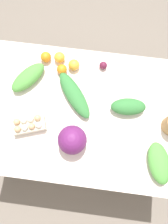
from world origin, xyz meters
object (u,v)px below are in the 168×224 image
Objects in this scene: greens_bunch_kale at (128,107)px; greens_bunch_beet_tops at (74,95)px; cabbage_purple at (72,140)px; greens_bunch_scallion at (159,163)px; orange_2 at (74,65)px; orange_3 at (46,57)px; orange_0 at (60,57)px; beet_root at (103,65)px; egg_carton at (29,124)px; orange_1 at (62,69)px; greens_bunch_dandelion at (28,77)px.

greens_bunch_kale is 0.62× the size of greens_bunch_beet_tops.
cabbage_purple is 0.70× the size of greens_bunch_scallion.
greens_bunch_scallion reaches higher than orange_2.
orange_3 is at bearing 115.78° from cabbage_purple.
orange_2 reaches higher than orange_0.
greens_bunch_kale reaches higher than greens_bunch_scallion.
beet_root is at bearing 76.07° from cabbage_purple.
egg_carton is at bearing -162.44° from greens_bunch_kale.
egg_carton is at bearing -116.88° from orange_2.
greens_bunch_kale reaches higher than orange_2.
orange_1 is at bearing 122.39° from greens_bunch_beet_tops.
cabbage_purple is at bearing -31.91° from egg_carton.
cabbage_purple reaches higher than orange_3.
egg_carton reaches higher than orange_0.
orange_1 is (-0.73, 0.58, -0.01)m from greens_bunch_scallion.
orange_0 is 0.12m from orange_2.
egg_carton is 2.99× the size of orange_2.
greens_bunch_kale is at bearing 122.98° from greens_bunch_scallion.
greens_bunch_dandelion is 3.54× the size of orange_2.
cabbage_purple reaches higher than orange_0.
cabbage_purple is 0.78× the size of greens_bunch_kale.
greens_bunch_beet_tops is at bearing -57.61° from orange_1.
orange_1 is at bearing 22.87° from greens_bunch_dandelion.
orange_1 is at bearing 155.82° from greens_bunch_kale.
orange_3 is (-0.63, 0.31, -0.01)m from greens_bunch_kale.
orange_3 is at bearing 68.44° from egg_carton.
orange_2 is at bearing 24.44° from greens_bunch_dandelion.
orange_2 is (0.08, 0.04, 0.00)m from orange_1.
orange_1 is at bearing 106.63° from cabbage_purple.
egg_carton is at bearing -138.07° from greens_bunch_beet_tops.
greens_bunch_kale is (-0.23, 0.35, 0.01)m from greens_bunch_scallion.
orange_2 is (-0.42, 0.27, -0.01)m from greens_bunch_kale.
orange_1 is (-0.15, 0.51, -0.06)m from cabbage_purple.
orange_2 reaches higher than orange_1.
orange_2 is (0.11, -0.05, 0.00)m from orange_0.
orange_2 is (0.31, 0.14, -0.00)m from greens_bunch_dandelion.
greens_bunch_dandelion is at bearing 170.07° from greens_bunch_kale.
greens_bunch_scallion is 3.48× the size of orange_3.
egg_carton is 0.68m from beet_root.
cabbage_purple is 0.65× the size of greens_bunch_dandelion.
cabbage_purple is 0.66m from orange_3.
greens_bunch_scallion is 1.07m from greens_bunch_dandelion.
orange_0 reaches higher than beet_root.
cabbage_purple reaches higher than greens_bunch_beet_tops.
orange_1 is 0.09m from orange_2.
greens_bunch_beet_tops is at bearing -124.67° from beet_root.
orange_1 is at bearing 51.14° from egg_carton.
orange_3 is (-0.10, -0.01, -0.00)m from orange_0.
egg_carton is 3.31× the size of orange_1.
greens_bunch_kale is at bearing -1.01° from egg_carton.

